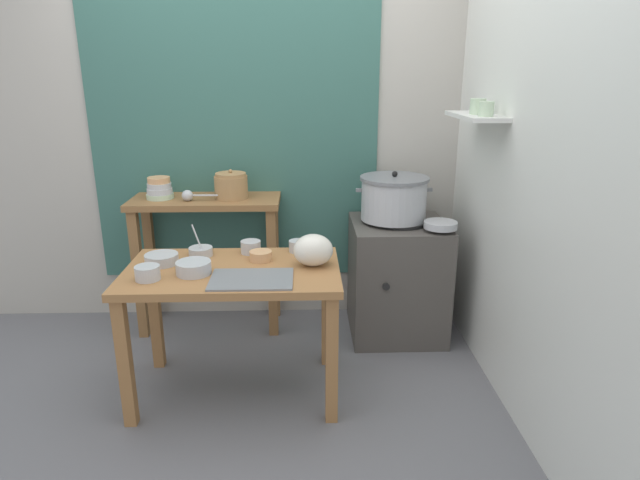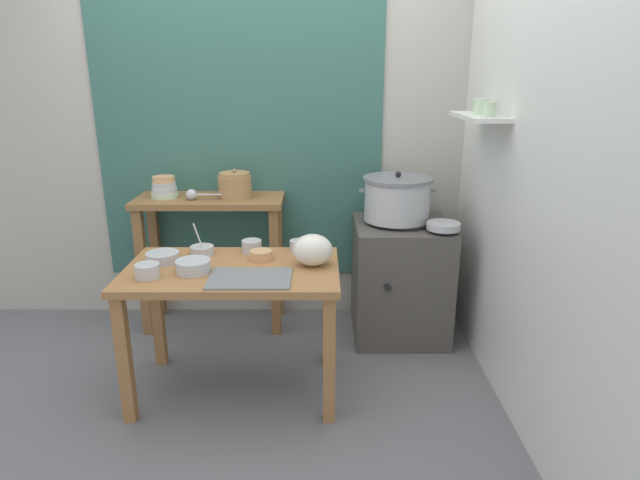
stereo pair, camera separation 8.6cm
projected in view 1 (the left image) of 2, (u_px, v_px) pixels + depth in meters
The scene contains 20 objects.
ground_plane at pixel (251, 391), 2.97m from camera, with size 9.00×9.00×0.00m, color slate.
wall_back at pixel (271, 131), 3.63m from camera, with size 4.40×0.12×2.60m.
wall_right at pixel (513, 148), 2.81m from camera, with size 0.30×3.20×2.60m.
prep_table at pixel (233, 288), 2.80m from camera, with size 1.10×0.66×0.72m.
back_shelf_table at pixel (207, 231), 3.55m from camera, with size 0.96×0.40×0.90m.
stove_block at pixel (397, 278), 3.55m from camera, with size 0.60×0.61×0.78m.
steamer_pot at pixel (394, 198), 3.41m from camera, with size 0.48×0.43×0.31m.
clay_pot at pixel (231, 186), 3.46m from camera, with size 0.21×0.21×0.19m.
bowl_stack_enamel at pixel (160, 189), 3.46m from camera, with size 0.17×0.17×0.14m.
ladle at pixel (189, 195), 3.41m from camera, with size 0.26×0.07×0.07m.
serving_tray at pixel (252, 279), 2.61m from camera, with size 0.40×0.28×0.01m, color slate.
plastic_bag at pixel (313, 250), 2.78m from camera, with size 0.21×0.17×0.17m, color silver.
wide_pan at pixel (441, 225), 3.25m from camera, with size 0.20×0.20×0.04m, color #B7BABF.
prep_bowl_0 at pixel (201, 251), 2.95m from camera, with size 0.13×0.13×0.18m.
prep_bowl_1 at pixel (147, 272), 2.61m from camera, with size 0.12×0.12×0.07m.
prep_bowl_2 at pixel (162, 259), 2.82m from camera, with size 0.17×0.17×0.05m.
prep_bowl_3 at pixel (194, 267), 2.68m from camera, with size 0.17×0.17×0.06m.
prep_bowl_4 at pixel (261, 255), 2.88m from camera, with size 0.12×0.12×0.05m.
prep_bowl_5 at pixel (298, 246), 3.01m from camera, with size 0.10×0.10×0.06m.
prep_bowl_6 at pixel (251, 247), 2.99m from camera, with size 0.11×0.11×0.07m.
Camera 1 is at (0.30, -2.59, 1.69)m, focal length 30.27 mm.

